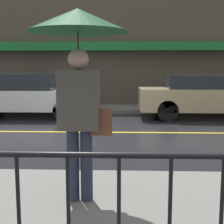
% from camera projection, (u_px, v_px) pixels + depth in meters
% --- Properties ---
extents(ground_plane, '(80.00, 80.00, 0.00)m').
position_uv_depth(ground_plane, '(100.00, 132.00, 8.26)').
color(ground_plane, black).
extents(sidewalk_far, '(28.00, 1.87, 0.14)m').
position_uv_depth(sidewalk_far, '(108.00, 109.00, 12.69)').
color(sidewalk_far, slate).
rests_on(sidewalk_far, ground_plane).
extents(lane_marking, '(25.20, 0.12, 0.01)m').
position_uv_depth(lane_marking, '(100.00, 132.00, 8.25)').
color(lane_marking, gold).
rests_on(lane_marking, ground_plane).
extents(building_storefront, '(28.00, 0.85, 5.78)m').
position_uv_depth(building_storefront, '(109.00, 41.00, 13.36)').
color(building_storefront, '#4C4238').
rests_on(building_storefront, ground_plane).
extents(railing_foreground, '(12.00, 0.04, 1.05)m').
position_uv_depth(railing_foreground, '(19.00, 218.00, 1.82)').
color(railing_foreground, black).
rests_on(railing_foreground, sidewalk_near).
extents(pedestrian, '(1.10, 1.10, 2.17)m').
position_uv_depth(pedestrian, '(79.00, 50.00, 3.41)').
color(pedestrian, '#23283D').
rests_on(pedestrian, sidewalk_near).
extents(car_white, '(4.70, 1.75, 1.50)m').
position_uv_depth(car_white, '(24.00, 95.00, 10.80)').
color(car_white, silver).
rests_on(car_white, ground_plane).
extents(car_tan, '(4.54, 1.75, 1.47)m').
position_uv_depth(car_tan, '(205.00, 96.00, 10.57)').
color(car_tan, tan).
rests_on(car_tan, ground_plane).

